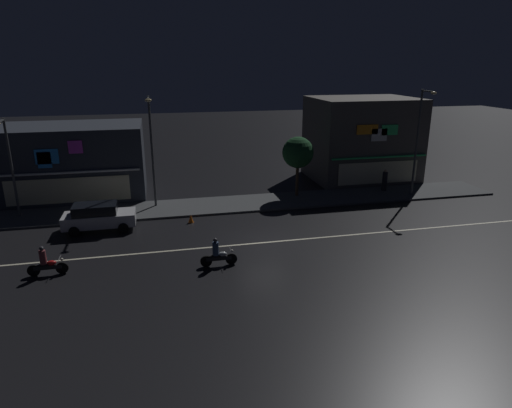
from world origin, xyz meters
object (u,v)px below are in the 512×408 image
Objects in this scene: motorcycle_lead at (46,263)px; streetlamp_east at (419,135)px; streetlamp_west at (9,160)px; pedestrian_on_sidewalk at (385,181)px; parked_car_near_kerb at (98,216)px; traffic_cone at (191,218)px; streetlamp_mid at (152,144)px; motorcycle_following at (218,254)px.

streetlamp_east is at bearing -161.79° from motorcycle_lead.
streetlamp_west is 10.37m from motorcycle_lead.
pedestrian_on_sidewalk is 21.65m from parked_car_near_kerb.
pedestrian_on_sidewalk is at bearing 135.88° from streetlamp_east.
streetlamp_west is 11.80× the size of traffic_cone.
pedestrian_on_sidewalk is at bearing 13.26° from traffic_cone.
motorcycle_following is (2.98, -10.34, -3.99)m from streetlamp_mid.
streetlamp_east is 4.60× the size of pedestrian_on_sidewalk.
motorcycle_following is at bearing 7.57° from pedestrian_on_sidewalk.
parked_car_near_kerb is at bearing -174.61° from streetlamp_east.
pedestrian_on_sidewalk is at bearing 1.12° from streetlamp_west.
motorcycle_following reaches higher than traffic_cone.
streetlamp_mid is at bearing 121.39° from traffic_cone.
streetlamp_mid reaches higher than pedestrian_on_sidewalk.
pedestrian_on_sidewalk is (26.76, 0.52, -3.08)m from streetlamp_west.
streetlamp_east is at bearing -174.61° from parked_car_near_kerb.
pedestrian_on_sidewalk is 18.19m from motorcycle_following.
parked_car_near_kerb is (-22.93, -2.16, -3.89)m from streetlamp_east.
traffic_cone is at bearing -90.26° from motorcycle_following.
streetlamp_west is 15.86m from motorcycle_following.
streetlamp_west reaches higher than parked_car_near_kerb.
streetlamp_mid reaches higher than traffic_cone.
traffic_cone is at bearing -58.61° from streetlamp_mid.
traffic_cone is (-15.67, -3.69, -0.65)m from pedestrian_on_sidewalk.
streetlamp_east reaches higher than streetlamp_west.
streetlamp_west is at bearing -68.53° from motorcycle_lead.
streetlamp_west is at bearing 164.03° from traffic_cone.
streetlamp_west is 8.94m from streetlamp_mid.
pedestrian_on_sidewalk is 3.13× the size of traffic_cone.
motorcycle_following is (6.46, -6.74, -0.24)m from parked_car_near_kerb.
parked_car_near_kerb is 2.26× the size of motorcycle_following.
motorcycle_following is 3.45× the size of traffic_cone.
parked_car_near_kerb is at bearing -17.66° from pedestrian_on_sidewalk.
traffic_cone is (2.18, -3.57, -4.35)m from streetlamp_mid.
parked_car_near_kerb reaches higher than traffic_cone.
traffic_cone is (-17.28, -2.14, -4.49)m from streetlamp_east.
pedestrian_on_sidewalk is (-1.61, 1.56, -3.83)m from streetlamp_east.
streetlamp_mid is 4.04× the size of motorcycle_following.
parked_car_near_kerb is (-21.33, -3.72, -0.06)m from pedestrian_on_sidewalk.
streetlamp_east is 19.18m from motorcycle_following.
streetlamp_east is (19.46, -1.43, 0.13)m from streetlamp_mid.
streetlamp_east reaches higher than motorcycle_following.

